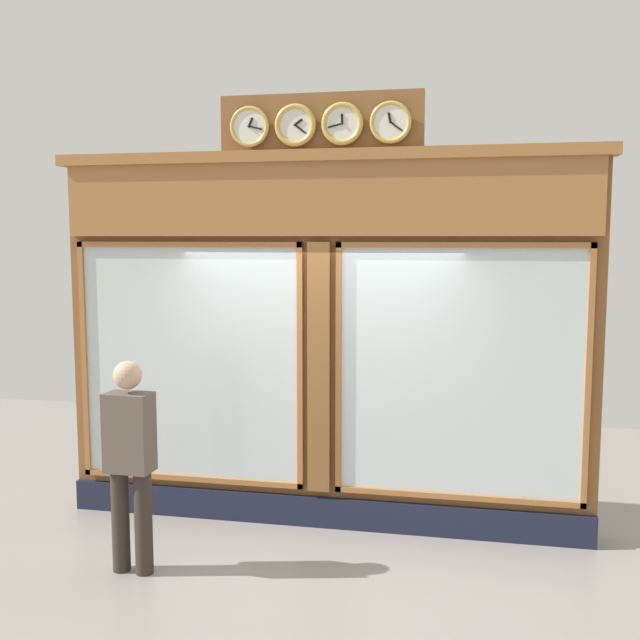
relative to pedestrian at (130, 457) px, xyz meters
name	(u,v)px	position (x,y,z in m)	size (l,w,h in m)	color
shop_facade	(323,338)	(-1.27, -1.33, 0.79)	(4.91, 0.42, 3.87)	brown
pedestrian	(130,457)	(0.00, 0.00, 0.00)	(0.37, 0.24, 1.69)	#312A24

